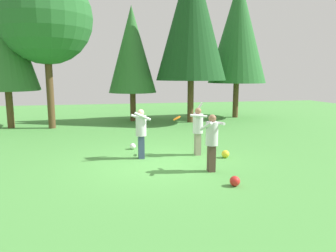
{
  "coord_description": "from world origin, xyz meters",
  "views": [
    {
      "loc": [
        -1.45,
        -9.05,
        2.68
      ],
      "look_at": [
        0.54,
        0.54,
        1.05
      ],
      "focal_mm": 32.98,
      "sensor_mm": 36.0,
      "label": 1
    }
  ],
  "objects_px": {
    "ball_yellow": "(225,154)",
    "tree_right": "(192,16)",
    "tree_far_left": "(4,34)",
    "frisbee": "(177,118)",
    "person_thrower": "(198,127)",
    "tree_left": "(46,18)",
    "ball_white": "(133,146)",
    "ball_red": "(235,181)",
    "person_catcher": "(141,130)",
    "tree_far_right": "(238,31)",
    "tree_center": "(132,50)",
    "person_bystander": "(212,138)"
  },
  "relations": [
    {
      "from": "tree_far_right",
      "to": "ball_red",
      "type": "bearing_deg",
      "value": -113.87
    },
    {
      "from": "frisbee",
      "to": "ball_red",
      "type": "height_order",
      "value": "frisbee"
    },
    {
      "from": "frisbee",
      "to": "tree_far_left",
      "type": "distance_m",
      "value": 10.48
    },
    {
      "from": "person_bystander",
      "to": "ball_red",
      "type": "xyz_separation_m",
      "value": [
        0.17,
        -1.22,
        -0.83
      ]
    },
    {
      "from": "tree_right",
      "to": "tree_far_right",
      "type": "xyz_separation_m",
      "value": [
        3.36,
        1.39,
        -0.48
      ]
    },
    {
      "from": "person_catcher",
      "to": "tree_center",
      "type": "relative_size",
      "value": 0.25
    },
    {
      "from": "tree_left",
      "to": "tree_far_right",
      "type": "height_order",
      "value": "tree_far_right"
    },
    {
      "from": "person_bystander",
      "to": "tree_far_right",
      "type": "distance_m",
      "value": 12.41
    },
    {
      "from": "tree_left",
      "to": "ball_white",
      "type": "bearing_deg",
      "value": -56.14
    },
    {
      "from": "person_catcher",
      "to": "person_bystander",
      "type": "height_order",
      "value": "person_bystander"
    },
    {
      "from": "person_thrower",
      "to": "ball_white",
      "type": "bearing_deg",
      "value": -19.64
    },
    {
      "from": "ball_yellow",
      "to": "tree_right",
      "type": "bearing_deg",
      "value": 82.68
    },
    {
      "from": "tree_far_left",
      "to": "person_bystander",
      "type": "bearing_deg",
      "value": -49.73
    },
    {
      "from": "tree_far_left",
      "to": "tree_left",
      "type": "relative_size",
      "value": 0.97
    },
    {
      "from": "frisbee",
      "to": "tree_right",
      "type": "xyz_separation_m",
      "value": [
        2.46,
        6.99,
        4.56
      ]
    },
    {
      "from": "ball_red",
      "to": "tree_far_right",
      "type": "height_order",
      "value": "tree_far_right"
    },
    {
      "from": "person_bystander",
      "to": "ball_red",
      "type": "relative_size",
      "value": 6.39
    },
    {
      "from": "tree_far_right",
      "to": "tree_right",
      "type": "bearing_deg",
      "value": -157.47
    },
    {
      "from": "person_catcher",
      "to": "tree_far_right",
      "type": "distance_m",
      "value": 11.93
    },
    {
      "from": "ball_white",
      "to": "tree_far_right",
      "type": "distance_m",
      "value": 11.49
    },
    {
      "from": "person_thrower",
      "to": "tree_far_right",
      "type": "height_order",
      "value": "tree_far_right"
    },
    {
      "from": "tree_far_left",
      "to": "frisbee",
      "type": "bearing_deg",
      "value": -44.76
    },
    {
      "from": "person_thrower",
      "to": "tree_left",
      "type": "relative_size",
      "value": 0.23
    },
    {
      "from": "ball_red",
      "to": "tree_center",
      "type": "distance_m",
      "value": 12.05
    },
    {
      "from": "person_catcher",
      "to": "ball_red",
      "type": "bearing_deg",
      "value": -66.23
    },
    {
      "from": "ball_yellow",
      "to": "tree_center",
      "type": "xyz_separation_m",
      "value": [
        -2.18,
        8.81,
        3.94
      ]
    },
    {
      "from": "ball_white",
      "to": "tree_left",
      "type": "height_order",
      "value": "tree_left"
    },
    {
      "from": "person_bystander",
      "to": "ball_yellow",
      "type": "bearing_deg",
      "value": -51.76
    },
    {
      "from": "person_bystander",
      "to": "ball_white",
      "type": "distance_m",
      "value": 3.71
    },
    {
      "from": "ball_red",
      "to": "ball_yellow",
      "type": "relative_size",
      "value": 1.0
    },
    {
      "from": "person_thrower",
      "to": "person_catcher",
      "type": "height_order",
      "value": "person_thrower"
    },
    {
      "from": "frisbee",
      "to": "tree_right",
      "type": "height_order",
      "value": "tree_right"
    },
    {
      "from": "ball_yellow",
      "to": "tree_center",
      "type": "height_order",
      "value": "tree_center"
    },
    {
      "from": "frisbee",
      "to": "tree_right",
      "type": "distance_m",
      "value": 8.7
    },
    {
      "from": "tree_right",
      "to": "ball_red",
      "type": "bearing_deg",
      "value": -99.79
    },
    {
      "from": "person_catcher",
      "to": "person_bystander",
      "type": "xyz_separation_m",
      "value": [
        1.75,
        -1.76,
        0.01
      ]
    },
    {
      "from": "tree_far_left",
      "to": "tree_far_right",
      "type": "bearing_deg",
      "value": 6.19
    },
    {
      "from": "tree_right",
      "to": "tree_far_left",
      "type": "distance_m",
      "value": 9.57
    },
    {
      "from": "person_catcher",
      "to": "ball_yellow",
      "type": "relative_size",
      "value": 6.32
    },
    {
      "from": "frisbee",
      "to": "tree_far_right",
      "type": "relative_size",
      "value": 0.03
    },
    {
      "from": "person_thrower",
      "to": "ball_red",
      "type": "distance_m",
      "value": 3.15
    },
    {
      "from": "tree_center",
      "to": "person_catcher",
      "type": "bearing_deg",
      "value": -93.55
    },
    {
      "from": "tree_center",
      "to": "tree_far_left",
      "type": "xyz_separation_m",
      "value": [
        -6.34,
        -1.14,
        0.57
      ]
    },
    {
      "from": "ball_yellow",
      "to": "tree_center",
      "type": "relative_size",
      "value": 0.04
    },
    {
      "from": "person_catcher",
      "to": "person_bystander",
      "type": "bearing_deg",
      "value": -54.2
    },
    {
      "from": "tree_far_left",
      "to": "tree_left",
      "type": "distance_m",
      "value": 2.26
    },
    {
      "from": "tree_center",
      "to": "tree_left",
      "type": "bearing_deg",
      "value": -158.78
    },
    {
      "from": "tree_right",
      "to": "tree_left",
      "type": "bearing_deg",
      "value": -175.98
    },
    {
      "from": "ball_yellow",
      "to": "tree_far_left",
      "type": "bearing_deg",
      "value": 137.96
    },
    {
      "from": "person_thrower",
      "to": "person_bystander",
      "type": "bearing_deg",
      "value": 96.3
    }
  ]
}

